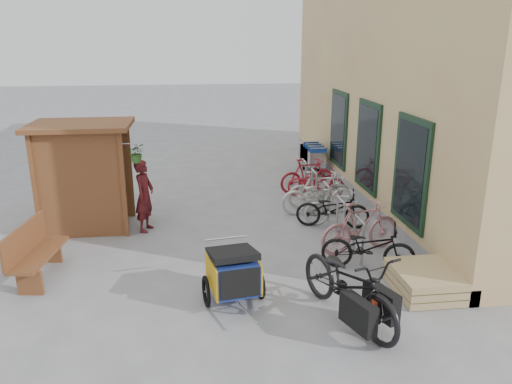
{
  "coord_description": "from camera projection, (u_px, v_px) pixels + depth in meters",
  "views": [
    {
      "loc": [
        -0.81,
        -8.59,
        4.13
      ],
      "look_at": [
        0.5,
        1.5,
        1.0
      ],
      "focal_mm": 35.0,
      "sensor_mm": 36.0,
      "label": 1
    }
  ],
  "objects": [
    {
      "name": "bike_2",
      "position": [
        333.0,
        209.0,
        11.31
      ],
      "size": [
        1.75,
        1.01,
        0.87
      ],
      "primitive_type": "imported",
      "rotation": [
        0.0,
        0.0,
        1.29
      ],
      "color": "black",
      "rests_on": "ground"
    },
    {
      "name": "kiosk",
      "position": [
        80.0,
        162.0,
        10.94
      ],
      "size": [
        2.49,
        1.65,
        2.4
      ],
      "color": "brown",
      "rests_on": "ground"
    },
    {
      "name": "child_trailer",
      "position": [
        233.0,
        271.0,
        8.06
      ],
      "size": [
        1.03,
        1.67,
        0.96
      ],
      "rotation": [
        0.0,
        0.0,
        0.16
      ],
      "color": "navy",
      "rests_on": "ground"
    },
    {
      "name": "cargo_bike",
      "position": [
        350.0,
        285.0,
        7.49
      ],
      "size": [
        1.52,
        2.41,
        1.2
      ],
      "rotation": [
        0.0,
        0.0,
        0.35
      ],
      "color": "black",
      "rests_on": "ground"
    },
    {
      "name": "pallet_stack",
      "position": [
        424.0,
        281.0,
        8.44
      ],
      "size": [
        1.0,
        1.2,
        0.4
      ],
      "color": "tan",
      "rests_on": "ground"
    },
    {
      "name": "bike_4",
      "position": [
        319.0,
        194.0,
        12.18
      ],
      "size": [
        1.89,
        0.73,
        0.98
      ],
      "primitive_type": "imported",
      "rotation": [
        0.0,
        0.0,
        1.61
      ],
      "color": "#B9B9B4",
      "rests_on": "ground"
    },
    {
      "name": "shopping_carts",
      "position": [
        311.0,
        154.0,
        16.12
      ],
      "size": [
        0.54,
        1.81,
        0.96
      ],
      "color": "silver",
      "rests_on": "ground"
    },
    {
      "name": "person_kiosk",
      "position": [
        144.0,
        196.0,
        11.01
      ],
      "size": [
        0.55,
        0.69,
        1.63
      ],
      "primitive_type": "imported",
      "rotation": [
        0.0,
        0.0,
        1.26
      ],
      "color": "maroon",
      "rests_on": "ground"
    },
    {
      "name": "ground",
      "position": [
        240.0,
        266.0,
        9.46
      ],
      "size": [
        80.0,
        80.0,
        0.0
      ],
      "primitive_type": "plane",
      "color": "gray"
    },
    {
      "name": "building",
      "position": [
        461.0,
        63.0,
        13.49
      ],
      "size": [
        6.07,
        13.0,
        7.0
      ],
      "color": "tan",
      "rests_on": "ground"
    },
    {
      "name": "bike_1",
      "position": [
        361.0,
        227.0,
        9.96
      ],
      "size": [
        1.85,
        0.93,
        1.07
      ],
      "primitive_type": "imported",
      "rotation": [
        0.0,
        0.0,
        1.82
      ],
      "color": "#BA787C",
      "rests_on": "ground"
    },
    {
      "name": "bike_6",
      "position": [
        316.0,
        182.0,
        13.56
      ],
      "size": [
        1.62,
        0.78,
        0.81
      ],
      "primitive_type": "imported",
      "rotation": [
        0.0,
        0.0,
        1.41
      ],
      "color": "maroon",
      "rests_on": "ground"
    },
    {
      "name": "bike_7",
      "position": [
        307.0,
        175.0,
        13.89
      ],
      "size": [
        1.68,
        0.76,
        0.97
      ],
      "primitive_type": "imported",
      "rotation": [
        0.0,
        0.0,
        1.76
      ],
      "color": "maroon",
      "rests_on": "ground"
    },
    {
      "name": "bike_rack",
      "position": [
        326.0,
        198.0,
        11.86
      ],
      "size": [
        0.05,
        5.35,
        0.86
      ],
      "color": "#A5A8AD",
      "rests_on": "ground"
    },
    {
      "name": "bench",
      "position": [
        34.0,
        251.0,
        8.86
      ],
      "size": [
        0.71,
        1.66,
        1.02
      ],
      "rotation": [
        0.0,
        0.0,
        -0.14
      ],
      "color": "brown",
      "rests_on": "ground"
    },
    {
      "name": "bike_0",
      "position": [
        368.0,
        247.0,
        9.21
      ],
      "size": [
        1.82,
        1.12,
        0.9
      ],
      "primitive_type": "imported",
      "rotation": [
        0.0,
        0.0,
        1.24
      ],
      "color": "black",
      "rests_on": "ground"
    },
    {
      "name": "bike_3",
      "position": [
        337.0,
        208.0,
        11.38
      ],
      "size": [
        1.53,
        0.7,
        0.89
      ],
      "primitive_type": "imported",
      "rotation": [
        0.0,
        0.0,
        1.37
      ],
      "color": "#B9B9B4",
      "rests_on": "ground"
    },
    {
      "name": "bike_5",
      "position": [
        319.0,
        190.0,
        12.56
      ],
      "size": [
        1.65,
        0.52,
        0.98
      ],
      "primitive_type": "imported",
      "rotation": [
        0.0,
        0.0,
        1.54
      ],
      "color": "#B9B9B4",
      "rests_on": "ground"
    }
  ]
}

